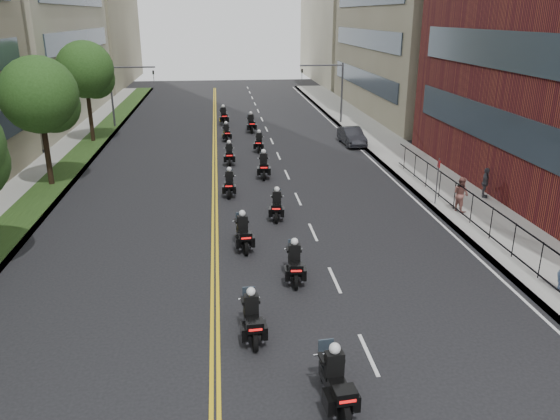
# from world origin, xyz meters

# --- Properties ---
(sidewalk_right) EXTENTS (4.00, 90.00, 0.15)m
(sidewalk_right) POSITION_xyz_m (12.00, 25.00, 0.07)
(sidewalk_right) COLOR gray
(sidewalk_right) RESTS_ON ground
(sidewalk_left) EXTENTS (4.00, 90.00, 0.15)m
(sidewalk_left) POSITION_xyz_m (-12.00, 25.00, 0.07)
(sidewalk_left) COLOR gray
(sidewalk_left) RESTS_ON ground
(grass_strip) EXTENTS (2.00, 90.00, 0.04)m
(grass_strip) POSITION_xyz_m (-11.20, 25.00, 0.17)
(grass_strip) COLOR #1C3312
(grass_strip) RESTS_ON sidewalk_left
(iron_fence) EXTENTS (0.05, 28.00, 1.50)m
(iron_fence) POSITION_xyz_m (11.00, 12.00, 0.90)
(iron_fence) COLOR black
(iron_fence) RESTS_ON sidewalk_right
(street_trees) EXTENTS (4.40, 38.40, 7.98)m
(street_trees) POSITION_xyz_m (-11.05, 18.61, 5.13)
(street_trees) COLOR black
(street_trees) RESTS_ON ground
(traffic_signal_right) EXTENTS (4.09, 0.20, 5.60)m
(traffic_signal_right) POSITION_xyz_m (9.54, 42.00, 3.70)
(traffic_signal_right) COLOR #3F3F44
(traffic_signal_right) RESTS_ON ground
(traffic_signal_left) EXTENTS (4.09, 0.20, 5.60)m
(traffic_signal_left) POSITION_xyz_m (-9.54, 42.00, 3.70)
(traffic_signal_left) COLOR #3F3F44
(traffic_signal_left) RESTS_ON ground
(motorcycle_1) EXTENTS (0.67, 2.45, 1.81)m
(motorcycle_1) POSITION_xyz_m (1.70, 2.87, 0.71)
(motorcycle_1) COLOR black
(motorcycle_1) RESTS_ON ground
(motorcycle_2) EXTENTS (0.57, 2.32, 1.71)m
(motorcycle_2) POSITION_xyz_m (-0.26, 6.35, 0.68)
(motorcycle_2) COLOR black
(motorcycle_2) RESTS_ON ground
(motorcycle_3) EXTENTS (0.59, 2.32, 1.71)m
(motorcycle_3) POSITION_xyz_m (1.64, 10.17, 0.68)
(motorcycle_3) COLOR black
(motorcycle_3) RESTS_ON ground
(motorcycle_4) EXTENTS (0.64, 2.36, 1.74)m
(motorcycle_4) POSITION_xyz_m (-0.19, 13.49, 0.69)
(motorcycle_4) COLOR black
(motorcycle_4) RESTS_ON ground
(motorcycle_5) EXTENTS (0.67, 2.22, 1.64)m
(motorcycle_5) POSITION_xyz_m (1.69, 17.09, 0.65)
(motorcycle_5) COLOR black
(motorcycle_5) RESTS_ON ground
(motorcycle_6) EXTENTS (0.55, 2.23, 1.64)m
(motorcycle_6) POSITION_xyz_m (-0.60, 21.13, 0.65)
(motorcycle_6) COLOR black
(motorcycle_6) RESTS_ON ground
(motorcycle_7) EXTENTS (0.62, 2.43, 1.79)m
(motorcycle_7) POSITION_xyz_m (1.66, 24.59, 0.71)
(motorcycle_7) COLOR black
(motorcycle_7) RESTS_ON ground
(motorcycle_8) EXTENTS (0.52, 2.25, 1.66)m
(motorcycle_8) POSITION_xyz_m (-0.42, 28.10, 0.66)
(motorcycle_8) COLOR black
(motorcycle_8) RESTS_ON ground
(motorcycle_9) EXTENTS (0.66, 2.19, 1.62)m
(motorcycle_9) POSITION_xyz_m (1.91, 31.68, 0.64)
(motorcycle_9) COLOR black
(motorcycle_9) RESTS_ON ground
(motorcycle_10) EXTENTS (0.57, 2.15, 1.59)m
(motorcycle_10) POSITION_xyz_m (-0.48, 35.57, 0.63)
(motorcycle_10) COLOR black
(motorcycle_10) RESTS_ON ground
(motorcycle_11) EXTENTS (0.57, 2.44, 1.80)m
(motorcycle_11) POSITION_xyz_m (1.75, 38.90, 0.71)
(motorcycle_11) COLOR black
(motorcycle_11) RESTS_ON ground
(motorcycle_12) EXTENTS (0.65, 2.48, 1.83)m
(motorcycle_12) POSITION_xyz_m (-0.59, 42.88, 0.72)
(motorcycle_12) COLOR black
(motorcycle_12) RESTS_ON ground
(parked_sedan) EXTENTS (1.59, 4.18, 1.36)m
(parked_sedan) POSITION_xyz_m (9.40, 33.04, 0.68)
(parked_sedan) COLOR black
(parked_sedan) RESTS_ON ground
(pedestrian_b) EXTENTS (0.95, 1.07, 1.82)m
(pedestrian_b) POSITION_xyz_m (11.20, 16.72, 1.06)
(pedestrian_b) COLOR #91574F
(pedestrian_b) RESTS_ON sidewalk_right
(pedestrian_c) EXTENTS (0.80, 1.07, 1.69)m
(pedestrian_c) POSITION_xyz_m (13.50, 18.71, 0.99)
(pedestrian_c) COLOR #42424A
(pedestrian_c) RESTS_ON sidewalk_right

